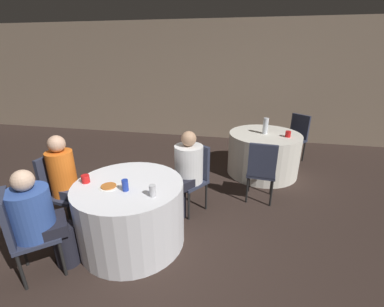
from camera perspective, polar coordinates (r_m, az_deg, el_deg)
ground_plane at (r=3.31m, az=-14.29°, el=-18.10°), size 16.00×16.00×0.00m
wall_back at (r=6.63m, az=0.45°, el=15.66°), size 16.00×0.06×2.80m
table_near at (r=3.07m, az=-13.38°, el=-12.78°), size 1.20×1.20×0.75m
table_far at (r=4.81m, az=15.53°, el=-0.02°), size 1.25×1.25×0.75m
chair_near_northeast at (r=3.52m, az=0.42°, el=-4.10°), size 0.55×0.55×0.93m
chair_near_southwest at (r=2.94m, az=-33.48°, el=-13.71°), size 0.56×0.56×0.93m
chair_near_west at (r=3.59m, az=-27.46°, el=-6.20°), size 0.46×0.46×0.93m
chair_far_south at (r=3.78m, az=15.21°, el=-3.08°), size 0.44×0.44×0.93m
chair_far_northeast at (r=5.59m, az=22.21°, el=4.08°), size 0.56×0.56×0.93m
person_white_shirt at (r=3.40m, az=-1.44°, el=-4.21°), size 0.49×0.51×1.15m
person_orange_shirt at (r=3.46m, az=-25.64°, el=-6.13°), size 0.49×0.34×1.20m
person_blue_shirt at (r=2.91m, az=-30.44°, el=-12.70°), size 0.51×0.50×1.12m
pizza_plate_near at (r=2.87m, az=-18.04°, el=-6.95°), size 0.21×0.21×0.02m
soda_can_blue at (r=2.73m, az=-14.63°, el=-6.84°), size 0.07×0.07×0.12m
soda_can_silver at (r=2.57m, az=-8.77°, el=-8.17°), size 0.07×0.07×0.12m
cup_near at (r=3.04m, az=-22.59°, el=-5.23°), size 0.09×0.09×0.09m
bottle_far at (r=4.65m, az=16.03°, el=5.91°), size 0.09×0.09×0.28m
cup_far at (r=4.61m, az=20.56°, el=4.06°), size 0.09×0.09×0.10m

